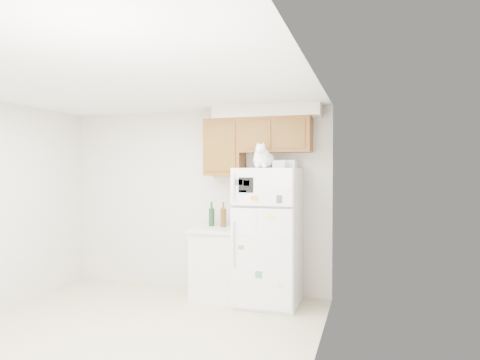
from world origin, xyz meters
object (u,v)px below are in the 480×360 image
at_px(base_counter, 218,262).
at_px(cat, 263,158).
at_px(storage_box_back, 289,164).
at_px(storage_box_front, 278,164).
at_px(refrigerator, 268,236).
at_px(bottle_amber, 223,214).
at_px(bottle_green, 212,214).

distance_m(base_counter, cat, 1.53).
distance_m(storage_box_back, storage_box_front, 0.26).
bearing_deg(refrigerator, cat, -97.60).
bearing_deg(storage_box_back, base_counter, -171.00).
height_order(refrigerator, base_counter, refrigerator).
xyz_separation_m(cat, storage_box_back, (0.26, 0.30, -0.07)).
distance_m(refrigerator, storage_box_back, 0.94).
bearing_deg(refrigerator, storage_box_front, -36.53).
height_order(base_counter, bottle_amber, bottle_amber).
xyz_separation_m(storage_box_back, bottle_green, (-1.06, 0.05, -0.67)).
bearing_deg(bottle_amber, base_counter, -110.18).
xyz_separation_m(cat, bottle_green, (-0.80, 0.36, -0.73)).
bearing_deg(storage_box_back, cat, -125.07).
bearing_deg(cat, base_counter, 160.04).
bearing_deg(bottle_green, storage_box_front, -17.09).
bearing_deg(bottle_amber, refrigerator, -15.05).
bearing_deg(bottle_amber, cat, -28.65).
bearing_deg(base_counter, refrigerator, -6.09).
xyz_separation_m(base_counter, cat, (0.67, -0.24, 1.35)).
bearing_deg(cat, refrigerator, 82.40).
xyz_separation_m(bottle_green, bottle_amber, (0.17, -0.01, 0.00)).
height_order(base_counter, bottle_green, bottle_green).
distance_m(cat, storage_box_back, 0.40).
distance_m(cat, bottle_green, 1.14).
bearing_deg(storage_box_back, bottle_amber, -177.40).
distance_m(base_counter, storage_box_front, 1.54).
relative_size(cat, storage_box_front, 2.96).
relative_size(base_counter, storage_box_front, 6.13).
relative_size(cat, storage_box_back, 2.47).
height_order(storage_box_front, bottle_green, storage_box_front).
bearing_deg(bottle_amber, storage_box_back, -2.60).
xyz_separation_m(base_counter, storage_box_back, (0.92, 0.06, 1.29)).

